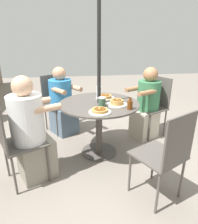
# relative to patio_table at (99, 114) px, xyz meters

# --- Properties ---
(ground_plane) EXTENTS (12.00, 12.00, 0.00)m
(ground_plane) POSITION_rel_patio_table_xyz_m (0.00, 0.00, -0.58)
(ground_plane) COLOR gray
(patio_table) EXTENTS (1.05, 1.05, 0.74)m
(patio_table) POSITION_rel_patio_table_xyz_m (0.00, 0.00, 0.00)
(patio_table) COLOR #4C4742
(patio_table) RESTS_ON ground
(umbrella_pole) EXTENTS (0.05, 0.05, 2.03)m
(umbrella_pole) POSITION_rel_patio_table_xyz_m (0.00, 0.00, 0.43)
(umbrella_pole) COLOR black
(umbrella_pole) RESTS_ON ground
(patio_chair_north) EXTENTS (0.57, 0.57, 0.96)m
(patio_chair_north) POSITION_rel_patio_table_xyz_m (0.48, -0.98, -0.04)
(patio_chair_north) COLOR #514C47
(patio_chair_north) RESTS_ON ground
(diner_north) EXTENTS (0.52, 0.58, 1.13)m
(diner_north) POSITION_rel_patio_table_xyz_m (0.40, -0.82, -0.07)
(diner_north) COLOR beige
(diner_north) RESTS_ON ground
(patio_chair_east) EXTENTS (0.59, 0.59, 0.96)m
(patio_chair_east) POSITION_rel_patio_table_xyz_m (0.89, 0.62, -0.04)
(patio_chair_east) COLOR #514C47
(patio_chair_east) RESTS_ON ground
(diner_east) EXTENTS (0.62, 0.58, 1.11)m
(diner_east) POSITION_rel_patio_table_xyz_m (0.74, 0.52, -0.08)
(diner_east) COLOR slate
(diner_east) RESTS_ON ground
(patio_chair_south) EXTENTS (0.57, 0.57, 0.96)m
(patio_chair_south) POSITION_rel_patio_table_xyz_m (-0.50, 0.96, -0.04)
(patio_chair_south) COLOR #514C47
(patio_chair_south) RESTS_ON ground
(diner_south) EXTENTS (0.52, 0.57, 1.20)m
(diner_south) POSITION_rel_patio_table_xyz_m (-0.42, 0.81, -0.04)
(diner_south) COLOR gray
(diner_south) RESTS_ON ground
(patio_chair_west) EXTENTS (0.57, 0.57, 0.96)m
(patio_chair_west) POSITION_rel_patio_table_xyz_m (-0.97, -0.50, -0.04)
(patio_chair_west) COLOR #514C47
(patio_chair_west) RESTS_ON ground
(pancake_plate_a) EXTENTS (0.26, 0.26, 0.06)m
(pancake_plate_a) POSITION_rel_patio_table_xyz_m (0.18, -0.11, 0.18)
(pancake_plate_a) COLOR silver
(pancake_plate_a) RESTS_ON patio_table
(pancake_plate_b) EXTENTS (0.26, 0.26, 0.05)m
(pancake_plate_b) POSITION_rel_patio_table_xyz_m (-0.36, 0.04, 0.18)
(pancake_plate_b) COLOR silver
(pancake_plate_b) RESTS_ON patio_table
(pancake_plate_c) EXTENTS (0.26, 0.26, 0.08)m
(pancake_plate_c) POSITION_rel_patio_table_xyz_m (-0.12, -0.21, 0.19)
(pancake_plate_c) COLOR silver
(pancake_plate_c) RESTS_ON patio_table
(syrup_bottle) EXTENTS (0.09, 0.06, 0.15)m
(syrup_bottle) POSITION_rel_patio_table_xyz_m (-0.29, -0.33, 0.21)
(syrup_bottle) COLOR #602D0F
(syrup_bottle) RESTS_ON patio_table
(coffee_cup) EXTENTS (0.09, 0.09, 0.12)m
(coffee_cup) POSITION_rel_patio_table_xyz_m (-0.15, -0.02, 0.22)
(coffee_cup) COLOR #33513D
(coffee_cup) RESTS_ON patio_table
(drinking_glass_a) EXTENTS (0.07, 0.07, 0.13)m
(drinking_glass_a) POSITION_rel_patio_table_xyz_m (0.36, -0.05, 0.22)
(drinking_glass_a) COLOR silver
(drinking_glass_a) RESTS_ON patio_table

